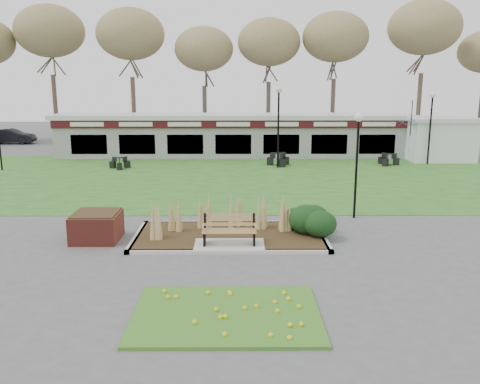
{
  "coord_description": "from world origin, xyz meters",
  "views": [
    {
      "loc": [
        0.24,
        -15.15,
        5.2
      ],
      "look_at": [
        0.35,
        2.0,
        1.4
      ],
      "focal_mm": 38.0,
      "sensor_mm": 36.0,
      "label": 1
    }
  ],
  "objects_px": {
    "service_hut": "(439,138)",
    "lamp_post_near_right": "(358,142)",
    "bistro_set_d": "(388,161)",
    "brick_planter": "(97,226)",
    "bistro_set_a": "(120,165)",
    "food_pavilion": "(233,135)",
    "lamp_post_far_right": "(431,112)",
    "patio_umbrella": "(410,135)",
    "bistro_set_b": "(279,161)",
    "lamp_post_mid_right": "(279,109)",
    "park_bench": "(229,229)",
    "car_black": "(11,136)"
  },
  "relations": [
    {
      "from": "lamp_post_mid_right",
      "to": "bistro_set_b",
      "type": "bearing_deg",
      "value": 78.88
    },
    {
      "from": "lamp_post_near_right",
      "to": "bistro_set_d",
      "type": "height_order",
      "value": "lamp_post_near_right"
    },
    {
      "from": "bistro_set_a",
      "to": "car_black",
      "type": "relative_size",
      "value": 0.32
    },
    {
      "from": "lamp_post_mid_right",
      "to": "bistro_set_d",
      "type": "height_order",
      "value": "lamp_post_mid_right"
    },
    {
      "from": "park_bench",
      "to": "bistro_set_a",
      "type": "distance_m",
      "value": 16.07
    },
    {
      "from": "service_hut",
      "to": "food_pavilion",
      "type": "bearing_deg",
      "value": 171.73
    },
    {
      "from": "lamp_post_far_right",
      "to": "bistro_set_b",
      "type": "relative_size",
      "value": 3.16
    },
    {
      "from": "park_bench",
      "to": "lamp_post_near_right",
      "type": "height_order",
      "value": "lamp_post_near_right"
    },
    {
      "from": "park_bench",
      "to": "car_black",
      "type": "relative_size",
      "value": 0.45
    },
    {
      "from": "service_hut",
      "to": "patio_umbrella",
      "type": "distance_m",
      "value": 2.81
    },
    {
      "from": "food_pavilion",
      "to": "lamp_post_mid_right",
      "type": "distance_m",
      "value": 5.92
    },
    {
      "from": "lamp_post_near_right",
      "to": "patio_umbrella",
      "type": "xyz_separation_m",
      "value": [
        6.35,
        12.84,
        -1.11
      ]
    },
    {
      "from": "bistro_set_d",
      "to": "lamp_post_mid_right",
      "type": "bearing_deg",
      "value": -172.69
    },
    {
      "from": "lamp_post_near_right",
      "to": "bistro_set_a",
      "type": "relative_size",
      "value": 3.28
    },
    {
      "from": "bistro_set_b",
      "to": "car_black",
      "type": "relative_size",
      "value": 0.38
    },
    {
      "from": "food_pavilion",
      "to": "service_hut",
      "type": "distance_m",
      "value": 13.64
    },
    {
      "from": "park_bench",
      "to": "lamp_post_far_right",
      "type": "distance_m",
      "value": 20.33
    },
    {
      "from": "park_bench",
      "to": "lamp_post_mid_right",
      "type": "height_order",
      "value": "lamp_post_mid_right"
    },
    {
      "from": "service_hut",
      "to": "bistro_set_d",
      "type": "height_order",
      "value": "service_hut"
    },
    {
      "from": "brick_planter",
      "to": "bistro_set_d",
      "type": "relative_size",
      "value": 1.12
    },
    {
      "from": "lamp_post_far_right",
      "to": "bistro_set_b",
      "type": "xyz_separation_m",
      "value": [
        -9.36,
        -0.41,
        -3.0
      ]
    },
    {
      "from": "lamp_post_far_right",
      "to": "patio_umbrella",
      "type": "height_order",
      "value": "lamp_post_far_right"
    },
    {
      "from": "park_bench",
      "to": "car_black",
      "type": "xyz_separation_m",
      "value": [
        -18.47,
        26.75,
        0.04
      ]
    },
    {
      "from": "brick_planter",
      "to": "lamp_post_near_right",
      "type": "bearing_deg",
      "value": 16.56
    },
    {
      "from": "food_pavilion",
      "to": "car_black",
      "type": "xyz_separation_m",
      "value": [
        -18.47,
        7.04,
        -0.85
      ]
    },
    {
      "from": "lamp_post_near_right",
      "to": "bistro_set_d",
      "type": "relative_size",
      "value": 3.0
    },
    {
      "from": "lamp_post_near_right",
      "to": "patio_umbrella",
      "type": "distance_m",
      "value": 14.37
    },
    {
      "from": "service_hut",
      "to": "lamp_post_near_right",
      "type": "distance_m",
      "value": 16.81
    },
    {
      "from": "service_hut",
      "to": "bistro_set_a",
      "type": "relative_size",
      "value": 3.59
    },
    {
      "from": "lamp_post_far_right",
      "to": "car_black",
      "type": "height_order",
      "value": "lamp_post_far_right"
    },
    {
      "from": "park_bench",
      "to": "bistro_set_a",
      "type": "bearing_deg",
      "value": 114.87
    },
    {
      "from": "lamp_post_mid_right",
      "to": "bistro_set_d",
      "type": "xyz_separation_m",
      "value": [
        6.92,
        0.89,
        -3.29
      ]
    },
    {
      "from": "lamp_post_near_right",
      "to": "lamp_post_mid_right",
      "type": "height_order",
      "value": "lamp_post_mid_right"
    },
    {
      "from": "food_pavilion",
      "to": "patio_umbrella",
      "type": "height_order",
      "value": "food_pavilion"
    },
    {
      "from": "park_bench",
      "to": "car_black",
      "type": "height_order",
      "value": "car_black"
    },
    {
      "from": "food_pavilion",
      "to": "lamp_post_far_right",
      "type": "height_order",
      "value": "lamp_post_far_right"
    },
    {
      "from": "food_pavilion",
      "to": "patio_umbrella",
      "type": "distance_m",
      "value": 11.62
    },
    {
      "from": "food_pavilion",
      "to": "lamp_post_mid_right",
      "type": "bearing_deg",
      "value": -60.82
    },
    {
      "from": "food_pavilion",
      "to": "bistro_set_a",
      "type": "xyz_separation_m",
      "value": [
        -6.76,
        -5.14,
        -1.23
      ]
    },
    {
      "from": "brick_planter",
      "to": "car_black",
      "type": "relative_size",
      "value": 0.4
    },
    {
      "from": "lamp_post_near_right",
      "to": "bistro_set_b",
      "type": "bearing_deg",
      "value": 98.91
    },
    {
      "from": "lamp_post_near_right",
      "to": "lamp_post_mid_right",
      "type": "distance_m",
      "value": 11.59
    },
    {
      "from": "park_bench",
      "to": "brick_planter",
      "type": "bearing_deg",
      "value": 170.31
    },
    {
      "from": "brick_planter",
      "to": "bistro_set_d",
      "type": "xyz_separation_m",
      "value": [
        14.03,
        15.0,
        -0.22
      ]
    },
    {
      "from": "brick_planter",
      "to": "patio_umbrella",
      "type": "height_order",
      "value": "patio_umbrella"
    },
    {
      "from": "food_pavilion",
      "to": "lamp_post_far_right",
      "type": "distance_m",
      "value": 12.88
    },
    {
      "from": "lamp_post_mid_right",
      "to": "bistro_set_a",
      "type": "xyz_separation_m",
      "value": [
        -9.46,
        -0.29,
        -3.3
      ]
    },
    {
      "from": "bistro_set_a",
      "to": "patio_umbrella",
      "type": "height_order",
      "value": "patio_umbrella"
    },
    {
      "from": "service_hut",
      "to": "bistro_set_a",
      "type": "height_order",
      "value": "service_hut"
    },
    {
      "from": "food_pavilion",
      "to": "park_bench",
      "type": "bearing_deg",
      "value": -90.0
    }
  ]
}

